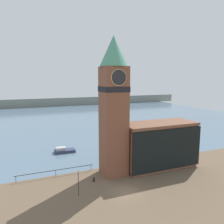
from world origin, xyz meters
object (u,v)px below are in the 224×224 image
(mooring_bollard_near, at_px, (94,179))
(lamp_post, at_px, (78,178))
(pier_building, at_px, (159,145))
(boat_near, at_px, (64,150))
(clock_tower, at_px, (114,103))

(mooring_bollard_near, height_order, lamp_post, lamp_post)
(pier_building, bearing_deg, boat_near, 136.22)
(clock_tower, distance_m, boat_near, 20.13)
(pier_building, height_order, boat_near, pier_building)
(clock_tower, relative_size, pier_building, 1.67)
(clock_tower, distance_m, lamp_post, 13.39)
(clock_tower, bearing_deg, mooring_bollard_near, -158.04)
(boat_near, bearing_deg, pier_building, -40.92)
(clock_tower, height_order, boat_near, clock_tower)
(clock_tower, height_order, mooring_bollard_near, clock_tower)
(pier_building, xyz_separation_m, lamp_post, (-16.81, -4.63, -1.62))
(boat_near, distance_m, mooring_bollard_near, 16.56)
(boat_near, xyz_separation_m, mooring_bollard_near, (2.09, -16.43, -0.05))
(mooring_bollard_near, bearing_deg, clock_tower, 21.96)
(pier_building, xyz_separation_m, boat_near, (-15.61, 14.96, -3.86))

